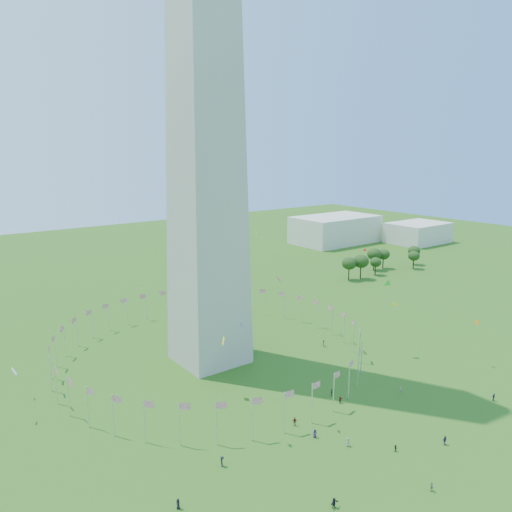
# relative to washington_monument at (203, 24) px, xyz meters

# --- Properties ---
(ground) EXTENTS (600.00, 600.00, 0.00)m
(ground) POSITION_rel_washington_monument_xyz_m (0.00, -50.00, -84.50)
(ground) COLOR #235012
(ground) RESTS_ON ground
(washington_monument) EXTENTS (16.80, 16.80, 169.00)m
(washington_monument) POSITION_rel_washington_monument_xyz_m (0.00, 0.00, 0.00)
(washington_monument) COLOR #B7B2A2
(washington_monument) RESTS_ON ground
(flag_ring) EXTENTS (80.24, 80.24, 9.00)m
(flag_ring) POSITION_rel_washington_monument_xyz_m (-0.00, 0.00, -80.00)
(flag_ring) COLOR silver
(flag_ring) RESTS_ON ground
(gov_building_east_a) EXTENTS (50.00, 30.00, 16.00)m
(gov_building_east_a) POSITION_rel_washington_monument_xyz_m (150.00, 100.00, -76.50)
(gov_building_east_a) COLOR beige
(gov_building_east_a) RESTS_ON ground
(gov_building_east_b) EXTENTS (35.00, 25.00, 12.00)m
(gov_building_east_b) POSITION_rel_washington_monument_xyz_m (190.00, 70.00, -78.50)
(gov_building_east_b) COLOR beige
(gov_building_east_b) RESTS_ON ground
(crowd) EXTENTS (74.66, 77.00, 1.95)m
(crowd) POSITION_rel_washington_monument_xyz_m (2.30, -50.29, -83.60)
(crowd) COLOR black
(crowd) RESTS_ON ground
(kites_aloft) EXTENTS (108.43, 78.76, 40.85)m
(kites_aloft) POSITION_rel_washington_monument_xyz_m (15.05, -26.44, -62.83)
(kites_aloft) COLOR green
(kites_aloft) RESTS_ON ground
(tree_line_east) EXTENTS (53.28, 15.44, 10.65)m
(tree_line_east) POSITION_rel_washington_monument_xyz_m (112.04, 35.43, -79.68)
(tree_line_east) COLOR #284C19
(tree_line_east) RESTS_ON ground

